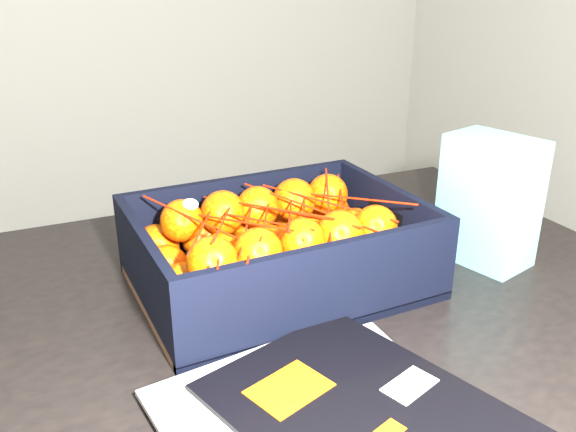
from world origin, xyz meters
name	(u,v)px	position (x,y,z in m)	size (l,w,h in m)	color
table	(233,386)	(0.18, 0.04, 0.65)	(1.23, 0.84, 0.75)	black
magazine_stack	(341,425)	(0.20, -0.18, 0.76)	(0.32, 0.33, 0.02)	#B4B4B0
produce_crate	(278,260)	(0.27, 0.10, 0.79)	(0.36, 0.27, 0.11)	#8D5E41
clementine_heap	(276,245)	(0.27, 0.10, 0.81)	(0.34, 0.26, 0.11)	#FF5505
mesh_net	(275,215)	(0.27, 0.09, 0.85)	(0.30, 0.24, 0.09)	red
retail_carton	(489,201)	(0.57, 0.04, 0.84)	(0.08, 0.12, 0.18)	white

